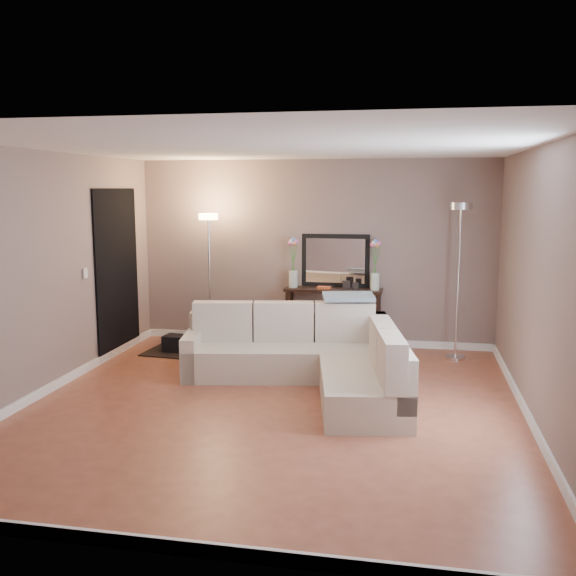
% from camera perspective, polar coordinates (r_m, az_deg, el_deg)
% --- Properties ---
extents(floor, '(5.00, 5.50, 0.01)m').
position_cam_1_polar(floor, '(6.67, -1.33, -10.49)').
color(floor, '#9C5139').
rests_on(floor, ground).
extents(ceiling, '(5.00, 5.50, 0.01)m').
position_cam_1_polar(ceiling, '(6.30, -1.41, 12.52)').
color(ceiling, white).
rests_on(ceiling, ground).
extents(wall_back, '(5.00, 0.02, 2.60)m').
position_cam_1_polar(wall_back, '(9.05, 2.36, 3.13)').
color(wall_back, '#7E6961').
rests_on(wall_back, ground).
extents(wall_front, '(5.00, 0.02, 2.60)m').
position_cam_1_polar(wall_front, '(3.75, -10.41, -5.24)').
color(wall_front, '#7E6961').
rests_on(wall_front, ground).
extents(wall_left, '(0.02, 5.50, 2.60)m').
position_cam_1_polar(wall_left, '(7.31, -20.98, 1.17)').
color(wall_left, '#7E6961').
rests_on(wall_left, ground).
extents(wall_right, '(0.02, 5.50, 2.60)m').
position_cam_1_polar(wall_right, '(6.32, 21.47, 0.03)').
color(wall_right, '#7E6961').
rests_on(wall_right, ground).
extents(baseboard_back, '(5.00, 0.03, 0.10)m').
position_cam_1_polar(baseboard_back, '(9.23, 2.28, -4.62)').
color(baseboard_back, white).
rests_on(baseboard_back, ground).
extents(baseboard_front, '(5.00, 0.03, 0.10)m').
position_cam_1_polar(baseboard_front, '(4.25, -9.77, -21.73)').
color(baseboard_front, white).
rests_on(baseboard_front, ground).
extents(baseboard_left, '(0.03, 5.50, 0.10)m').
position_cam_1_polar(baseboard_left, '(7.55, -20.29, -8.27)').
color(baseboard_left, white).
rests_on(baseboard_left, ground).
extents(baseboard_right, '(0.03, 5.50, 0.10)m').
position_cam_1_polar(baseboard_right, '(6.61, 20.63, -10.74)').
color(baseboard_right, white).
rests_on(baseboard_right, ground).
extents(doorway, '(0.02, 1.20, 2.20)m').
position_cam_1_polar(doorway, '(8.79, -14.93, 1.36)').
color(doorway, black).
rests_on(doorway, ground).
extents(switch_plate, '(0.02, 0.08, 0.12)m').
position_cam_1_polar(switch_plate, '(8.03, -17.58, 1.28)').
color(switch_plate, white).
rests_on(switch_plate, ground).
extents(sectional_sofa, '(2.76, 2.41, 0.85)m').
position_cam_1_polar(sectional_sofa, '(7.28, 2.35, -6.20)').
color(sectional_sofa, beige).
rests_on(sectional_sofa, floor).
extents(throw_blanket, '(0.67, 0.48, 0.08)m').
position_cam_1_polar(throw_blanket, '(7.74, 5.40, -0.76)').
color(throw_blanket, '#7F93A4').
rests_on(throw_blanket, sectional_sofa).
extents(console_table, '(1.35, 0.39, 0.83)m').
position_cam_1_polar(console_table, '(8.97, 3.50, -2.31)').
color(console_table, black).
rests_on(console_table, floor).
extents(leaning_mirror, '(0.95, 0.07, 0.75)m').
position_cam_1_polar(leaning_mirror, '(9.01, 4.24, 2.45)').
color(leaning_mirror, black).
rests_on(leaning_mirror, console_table).
extents(table_decor, '(0.57, 0.13, 0.13)m').
position_cam_1_polar(table_decor, '(8.85, 4.00, 0.06)').
color(table_decor, '#D15024').
rests_on(table_decor, console_table).
extents(flower_vase_left, '(0.15, 0.13, 0.71)m').
position_cam_1_polar(flower_vase_left, '(8.95, 0.47, 1.90)').
color(flower_vase_left, silver).
rests_on(flower_vase_left, console_table).
extents(flower_vase_right, '(0.15, 0.13, 0.71)m').
position_cam_1_polar(flower_vase_right, '(8.79, 7.75, 1.69)').
color(flower_vase_right, silver).
rests_on(flower_vase_right, console_table).
extents(floor_lamp_lit, '(0.28, 0.28, 1.86)m').
position_cam_1_polar(floor_lamp_lit, '(8.95, -7.03, 3.08)').
color(floor_lamp_lit, silver).
rests_on(floor_lamp_lit, floor).
extents(floor_lamp_unlit, '(0.34, 0.34, 2.03)m').
position_cam_1_polar(floor_lamp_unlit, '(8.46, 15.01, 3.33)').
color(floor_lamp_unlit, silver).
rests_on(floor_lamp_unlit, floor).
extents(charcoal_rug, '(1.28, 1.01, 0.02)m').
position_cam_1_polar(charcoal_rug, '(8.89, -8.36, -5.52)').
color(charcoal_rug, black).
rests_on(charcoal_rug, floor).
extents(black_bag, '(0.36, 0.27, 0.22)m').
position_cam_1_polar(black_bag, '(8.86, -9.84, -4.86)').
color(black_bag, black).
rests_on(black_bag, charcoal_rug).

